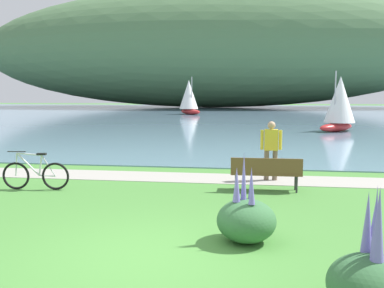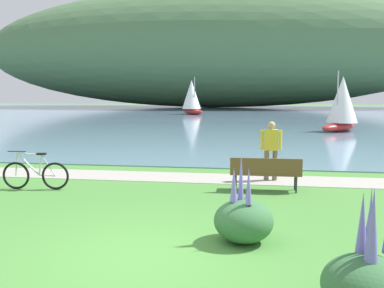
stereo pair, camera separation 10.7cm
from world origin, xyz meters
name	(u,v)px [view 1 (the left image)]	position (x,y,z in m)	size (l,w,h in m)	color
ground_plane	(145,256)	(0.00, 0.00, 0.00)	(200.00, 200.00, 0.00)	#478438
bay_water	(241,113)	(0.00, 47.85, 0.02)	(180.00, 80.00, 0.04)	#6B8EA8
distant_hillside	(210,49)	(-6.33, 71.16, 10.49)	(86.11, 28.00, 20.90)	#4C7047
shoreline_path	(198,178)	(0.00, 6.21, 0.01)	(60.00, 1.50, 0.01)	#A39E93
park_bench_near_camera	(266,171)	(1.96, 4.76, 0.52)	(1.81, 0.50, 0.88)	brown
bicycle_leaning_near_bench	(35,175)	(-3.99, 4.08, 0.40)	(1.77, 0.23, 1.01)	black
person_at_shoreline	(271,147)	(2.13, 6.18, 0.98)	(0.61, 0.24, 1.71)	#72604C
echium_bush_closest_to_camera	(372,280)	(2.97, -1.33, 0.41)	(0.99, 0.99, 1.50)	#386B3D
echium_bush_mid_cluster	(246,219)	(1.52, 0.88, 0.39)	(1.00, 1.00, 1.53)	#386B3D
sailboat_nearest_to_shore	(189,97)	(-6.04, 44.27, 2.13)	(3.46, 3.61, 4.43)	#B22323
sailboat_mid_bay	(340,103)	(7.13, 22.77, 1.88)	(3.09, 3.15, 3.91)	#B22323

